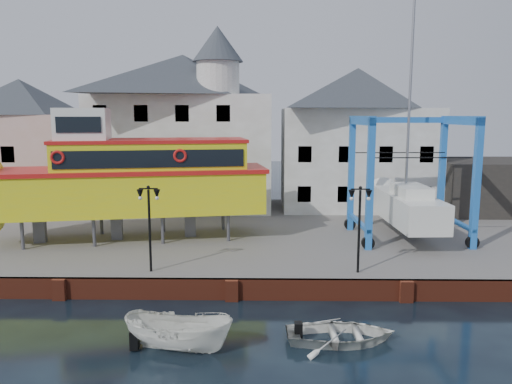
{
  "coord_description": "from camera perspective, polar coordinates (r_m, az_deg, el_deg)",
  "views": [
    {
      "loc": [
        1.47,
        -22.0,
        8.51
      ],
      "look_at": [
        1.0,
        7.0,
        4.0
      ],
      "focal_mm": 35.0,
      "sensor_mm": 36.0,
      "label": 1
    }
  ],
  "objects": [
    {
      "name": "ground",
      "position": [
        23.64,
        -2.77,
        -12.27
      ],
      "size": [
        140.0,
        140.0,
        0.0
      ],
      "primitive_type": "plane",
      "color": "black",
      "rests_on": "ground"
    },
    {
      "name": "hardstanding",
      "position": [
        33.99,
        -1.58,
        -4.8
      ],
      "size": [
        44.0,
        22.0,
        1.0
      ],
      "primitive_type": "cube",
      "color": "slate",
      "rests_on": "ground"
    },
    {
      "name": "quay_wall",
      "position": [
        23.56,
        -2.76,
        -11.05
      ],
      "size": [
        44.0,
        0.47,
        1.0
      ],
      "color": "maroon",
      "rests_on": "ground"
    },
    {
      "name": "building_pink",
      "position": [
        44.55,
        -25.09,
        4.97
      ],
      "size": [
        8.0,
        7.0,
        10.3
      ],
      "color": "tan",
      "rests_on": "hardstanding"
    },
    {
      "name": "building_white_main",
      "position": [
        40.91,
        -8.05,
        7.11
      ],
      "size": [
        14.0,
        8.3,
        14.0
      ],
      "color": "beige",
      "rests_on": "hardstanding"
    },
    {
      "name": "building_white_right",
      "position": [
        41.73,
        11.39,
        6.04
      ],
      "size": [
        12.0,
        8.0,
        11.2
      ],
      "color": "beige",
      "rests_on": "hardstanding"
    },
    {
      "name": "shed_dark",
      "position": [
        43.11,
        24.91,
        0.67
      ],
      "size": [
        8.0,
        7.0,
        4.0
      ],
      "primitive_type": "cube",
      "color": "#272522",
      "rests_on": "hardstanding"
    },
    {
      "name": "lamp_post_left",
      "position": [
        24.23,
        -12.14,
        -1.67
      ],
      "size": [
        1.12,
        0.32,
        4.2
      ],
      "color": "black",
      "rests_on": "hardstanding"
    },
    {
      "name": "lamp_post_right",
      "position": [
        24.04,
        11.78,
        -1.74
      ],
      "size": [
        1.12,
        0.32,
        4.2
      ],
      "color": "black",
      "rests_on": "hardstanding"
    },
    {
      "name": "tour_boat",
      "position": [
        31.01,
        -15.77,
        1.48
      ],
      "size": [
        18.57,
        7.51,
        7.88
      ],
      "rotation": [
        0.0,
        0.0,
        0.18
      ],
      "color": "#59595E",
      "rests_on": "hardstanding"
    },
    {
      "name": "travel_lift",
      "position": [
        32.38,
        16.49,
        -0.64
      ],
      "size": [
        6.87,
        9.55,
        14.29
      ],
      "rotation": [
        0.0,
        0.0,
        0.04
      ],
      "color": "#2264B2",
      "rests_on": "hardstanding"
    },
    {
      "name": "motorboat_a",
      "position": [
        19.29,
        -8.84,
        -17.45
      ],
      "size": [
        4.38,
        2.39,
        1.6
      ],
      "primitive_type": "imported",
      "rotation": [
        0.0,
        0.0,
        1.36
      ],
      "color": "white",
      "rests_on": "ground"
    },
    {
      "name": "motorboat_b",
      "position": [
        19.98,
        9.63,
        -16.5
      ],
      "size": [
        4.19,
        3.06,
        0.85
      ],
      "primitive_type": "imported",
      "rotation": [
        0.0,
        0.0,
        1.6
      ],
      "color": "white",
      "rests_on": "ground"
    }
  ]
}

